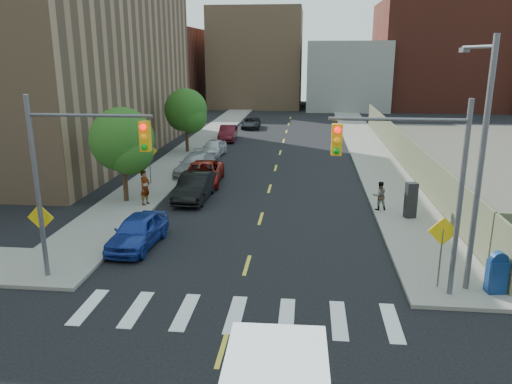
% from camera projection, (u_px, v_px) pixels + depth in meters
% --- Properties ---
extents(sidewalk_nw, '(3.50, 73.00, 0.15)m').
position_uv_depth(sidewalk_nw, '(213.00, 133.00, 53.26)').
color(sidewalk_nw, gray).
rests_on(sidewalk_nw, ground).
extents(sidewalk_ne, '(3.50, 73.00, 0.15)m').
position_uv_depth(sidewalk_ne, '(360.00, 136.00, 51.72)').
color(sidewalk_ne, gray).
rests_on(sidewalk_ne, ground).
extents(fence_north, '(0.12, 44.00, 2.50)m').
position_uv_depth(fence_north, '(402.00, 149.00, 38.29)').
color(fence_north, '#67724F').
rests_on(fence_north, ground).
extents(building_nw, '(22.00, 30.00, 16.00)m').
position_uv_depth(building_nw, '(16.00, 58.00, 41.53)').
color(building_nw, '#8C6B4C').
rests_on(building_nw, ground).
extents(bg_bldg_west, '(14.00, 18.00, 12.00)m').
position_uv_depth(bg_bldg_west, '(158.00, 68.00, 80.38)').
color(bg_bldg_west, '#592319').
rests_on(bg_bldg_west, ground).
extents(bg_bldg_midwest, '(14.00, 16.00, 15.00)m').
position_uv_depth(bg_bldg_midwest, '(258.00, 58.00, 80.30)').
color(bg_bldg_midwest, '#8C6B4C').
rests_on(bg_bldg_midwest, ground).
extents(bg_bldg_center, '(12.00, 16.00, 10.00)m').
position_uv_depth(bg_bldg_center, '(346.00, 75.00, 77.66)').
color(bg_bldg_center, gray).
rests_on(bg_bldg_center, ground).
extents(bg_bldg_east, '(18.00, 18.00, 16.00)m').
position_uv_depth(bg_bldg_east, '(437.00, 55.00, 77.38)').
color(bg_bldg_east, '#592319').
rests_on(bg_bldg_east, ground).
extents(signal_nw, '(4.59, 0.30, 7.00)m').
position_uv_depth(signal_nw, '(74.00, 165.00, 17.89)').
color(signal_nw, '#59595E').
rests_on(signal_nw, ground).
extents(signal_ne, '(4.59, 0.30, 7.00)m').
position_uv_depth(signal_ne, '(416.00, 173.00, 16.70)').
color(signal_ne, '#59595E').
rests_on(signal_ne, ground).
extents(streetlight_ne, '(0.25, 3.70, 9.00)m').
position_uv_depth(streetlight_ne, '(479.00, 149.00, 17.15)').
color(streetlight_ne, '#59595E').
rests_on(streetlight_ne, ground).
extents(warn_sign_nw, '(1.06, 0.06, 2.83)m').
position_uv_depth(warn_sign_nw, '(42.00, 225.00, 19.23)').
color(warn_sign_nw, '#59595E').
rests_on(warn_sign_nw, ground).
extents(warn_sign_ne, '(1.06, 0.06, 2.83)m').
position_uv_depth(warn_sign_ne, '(442.00, 239.00, 17.74)').
color(warn_sign_ne, '#59595E').
rests_on(warn_sign_ne, ground).
extents(warn_sign_midwest, '(1.06, 0.06, 2.83)m').
position_uv_depth(warn_sign_midwest, '(149.00, 156.00, 32.16)').
color(warn_sign_midwest, '#59595E').
rests_on(warn_sign_midwest, ground).
extents(tree_west_near, '(3.66, 3.64, 5.52)m').
position_uv_depth(tree_west_near, '(123.00, 144.00, 27.99)').
color(tree_west_near, '#332114').
rests_on(tree_west_near, ground).
extents(tree_west_far, '(3.66, 3.64, 5.52)m').
position_uv_depth(tree_west_far, '(186.00, 113.00, 42.36)').
color(tree_west_far, '#332114').
rests_on(tree_west_far, ground).
extents(parked_car_blue, '(2.00, 4.37, 1.45)m').
position_uv_depth(parked_car_blue, '(138.00, 231.00, 22.24)').
color(parked_car_blue, navy).
rests_on(parked_car_blue, ground).
extents(parked_car_black, '(1.79, 4.81, 1.57)m').
position_uv_depth(parked_car_black, '(195.00, 187.00, 29.37)').
color(parked_car_black, black).
rests_on(parked_car_black, ground).
extents(parked_car_red, '(2.76, 5.39, 1.46)m').
position_uv_depth(parked_car_red, '(203.00, 173.00, 32.93)').
color(parked_car_red, maroon).
rests_on(parked_car_red, ground).
extents(parked_car_silver, '(2.54, 5.33, 1.50)m').
position_uv_depth(parked_car_silver, '(196.00, 165.00, 35.32)').
color(parked_car_silver, '#9FA2A7').
rests_on(parked_car_silver, ground).
extents(parked_car_white, '(1.94, 4.14, 1.37)m').
position_uv_depth(parked_car_white, '(213.00, 148.00, 41.83)').
color(parked_car_white, beige).
rests_on(parked_car_white, ground).
extents(parked_car_maroon, '(1.80, 4.54, 1.47)m').
position_uv_depth(parked_car_maroon, '(228.00, 133.00, 49.19)').
color(parked_car_maroon, '#470E16').
rests_on(parked_car_maroon, ground).
extents(parked_car_grey, '(2.19, 4.49, 1.23)m').
position_uv_depth(parked_car_grey, '(251.00, 123.00, 57.30)').
color(parked_car_grey, '#222327').
rests_on(parked_car_grey, ground).
extents(mailbox, '(0.70, 0.57, 1.54)m').
position_uv_depth(mailbox, '(497.00, 273.00, 17.63)').
color(mailbox, navy).
rests_on(mailbox, sidewalk_ne).
extents(payphone, '(0.63, 0.55, 1.85)m').
position_uv_depth(payphone, '(411.00, 200.00, 25.68)').
color(payphone, black).
rests_on(payphone, sidewalk_ne).
extents(pedestrian_west, '(0.68, 0.83, 1.97)m').
position_uv_depth(pedestrian_west, '(145.00, 187.00, 27.88)').
color(pedestrian_west, gray).
rests_on(pedestrian_west, sidewalk_nw).
extents(pedestrian_east, '(0.88, 0.75, 1.58)m').
position_uv_depth(pedestrian_east, '(380.00, 196.00, 26.97)').
color(pedestrian_east, gray).
rests_on(pedestrian_east, sidewalk_ne).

